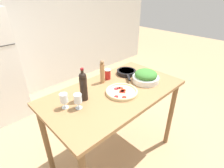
{
  "coord_description": "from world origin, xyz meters",
  "views": [
    {
      "loc": [
        -1.07,
        -1.07,
        1.86
      ],
      "look_at": [
        0.0,
        0.04,
        1.01
      ],
      "focal_mm": 28.0,
      "sensor_mm": 36.0,
      "label": 1
    }
  ],
  "objects_px": {
    "wine_glass_far": "(64,99)",
    "salad_bowl": "(146,77)",
    "salt_canister": "(108,74)",
    "pepper_mill": "(102,72)",
    "wine_bottle": "(83,86)",
    "wine_glass_near": "(78,99)",
    "cast_iron_skillet": "(126,72)",
    "homemade_pizza": "(122,92)"
  },
  "relations": [
    {
      "from": "wine_glass_far",
      "to": "salad_bowl",
      "type": "xyz_separation_m",
      "value": [
        0.89,
        -0.19,
        -0.03
      ]
    },
    {
      "from": "salt_canister",
      "to": "pepper_mill",
      "type": "bearing_deg",
      "value": -167.81
    },
    {
      "from": "wine_glass_far",
      "to": "wine_bottle",
      "type": "bearing_deg",
      "value": -3.38
    },
    {
      "from": "wine_glass_near",
      "to": "salt_canister",
      "type": "distance_m",
      "value": 0.6
    },
    {
      "from": "wine_glass_near",
      "to": "cast_iron_skillet",
      "type": "height_order",
      "value": "wine_glass_near"
    },
    {
      "from": "wine_glass_near",
      "to": "salt_canister",
      "type": "bearing_deg",
      "value": 22.55
    },
    {
      "from": "wine_glass_far",
      "to": "salad_bowl",
      "type": "bearing_deg",
      "value": -12.3
    },
    {
      "from": "wine_glass_far",
      "to": "salad_bowl",
      "type": "height_order",
      "value": "same"
    },
    {
      "from": "salad_bowl",
      "to": "homemade_pizza",
      "type": "height_order",
      "value": "salad_bowl"
    },
    {
      "from": "wine_glass_near",
      "to": "wine_glass_far",
      "type": "height_order",
      "value": "same"
    },
    {
      "from": "wine_glass_far",
      "to": "pepper_mill",
      "type": "relative_size",
      "value": 0.54
    },
    {
      "from": "wine_bottle",
      "to": "pepper_mill",
      "type": "distance_m",
      "value": 0.36
    },
    {
      "from": "cast_iron_skillet",
      "to": "salad_bowl",
      "type": "bearing_deg",
      "value": -88.55
    },
    {
      "from": "wine_glass_far",
      "to": "pepper_mill",
      "type": "distance_m",
      "value": 0.55
    },
    {
      "from": "wine_glass_near",
      "to": "homemade_pizza",
      "type": "height_order",
      "value": "wine_glass_near"
    },
    {
      "from": "wine_glass_far",
      "to": "salt_canister",
      "type": "distance_m",
      "value": 0.65
    },
    {
      "from": "wine_glass_near",
      "to": "cast_iron_skillet",
      "type": "bearing_deg",
      "value": 11.94
    },
    {
      "from": "salad_bowl",
      "to": "homemade_pizza",
      "type": "bearing_deg",
      "value": 177.39
    },
    {
      "from": "wine_bottle",
      "to": "homemade_pizza",
      "type": "xyz_separation_m",
      "value": [
        0.33,
        -0.17,
        -0.13
      ]
    },
    {
      "from": "wine_bottle",
      "to": "wine_glass_far",
      "type": "distance_m",
      "value": 0.21
    },
    {
      "from": "wine_bottle",
      "to": "cast_iron_skillet",
      "type": "distance_m",
      "value": 0.7
    },
    {
      "from": "wine_glass_far",
      "to": "cast_iron_skillet",
      "type": "distance_m",
      "value": 0.89
    },
    {
      "from": "wine_bottle",
      "to": "wine_glass_near",
      "type": "relative_size",
      "value": 2.27
    },
    {
      "from": "wine_bottle",
      "to": "wine_glass_near",
      "type": "bearing_deg",
      "value": -146.87
    },
    {
      "from": "salt_canister",
      "to": "wine_bottle",
      "type": "bearing_deg",
      "value": -160.61
    },
    {
      "from": "pepper_mill",
      "to": "salad_bowl",
      "type": "height_order",
      "value": "pepper_mill"
    },
    {
      "from": "pepper_mill",
      "to": "salad_bowl",
      "type": "relative_size",
      "value": 0.89
    },
    {
      "from": "wine_glass_far",
      "to": "cast_iron_skillet",
      "type": "relative_size",
      "value": 0.44
    },
    {
      "from": "wine_glass_far",
      "to": "homemade_pizza",
      "type": "xyz_separation_m",
      "value": [
        0.52,
        -0.18,
        -0.07
      ]
    },
    {
      "from": "wine_bottle",
      "to": "salt_canister",
      "type": "xyz_separation_m",
      "value": [
        0.44,
        0.15,
        -0.09
      ]
    },
    {
      "from": "cast_iron_skillet",
      "to": "pepper_mill",
      "type": "bearing_deg",
      "value": 173.56
    },
    {
      "from": "wine_glass_far",
      "to": "cast_iron_skillet",
      "type": "xyz_separation_m",
      "value": [
        0.88,
        0.08,
        -0.07
      ]
    },
    {
      "from": "wine_bottle",
      "to": "wine_glass_far",
      "type": "relative_size",
      "value": 2.27
    },
    {
      "from": "salad_bowl",
      "to": "wine_glass_far",
      "type": "bearing_deg",
      "value": 167.7
    },
    {
      "from": "pepper_mill",
      "to": "salt_canister",
      "type": "xyz_separation_m",
      "value": [
        0.1,
        0.02,
        -0.06
      ]
    },
    {
      "from": "wine_glass_near",
      "to": "pepper_mill",
      "type": "bearing_deg",
      "value": 24.61
    },
    {
      "from": "wine_glass_near",
      "to": "cast_iron_skillet",
      "type": "xyz_separation_m",
      "value": [
        0.8,
        0.17,
        -0.07
      ]
    },
    {
      "from": "cast_iron_skillet",
      "to": "homemade_pizza",
      "type": "bearing_deg",
      "value": -144.17
    },
    {
      "from": "homemade_pizza",
      "to": "salt_canister",
      "type": "distance_m",
      "value": 0.34
    },
    {
      "from": "homemade_pizza",
      "to": "cast_iron_skillet",
      "type": "xyz_separation_m",
      "value": [
        0.36,
        0.26,
        0.01
      ]
    },
    {
      "from": "cast_iron_skillet",
      "to": "wine_glass_near",
      "type": "bearing_deg",
      "value": -168.06
    },
    {
      "from": "wine_glass_near",
      "to": "salad_bowl",
      "type": "relative_size",
      "value": 0.48
    }
  ]
}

